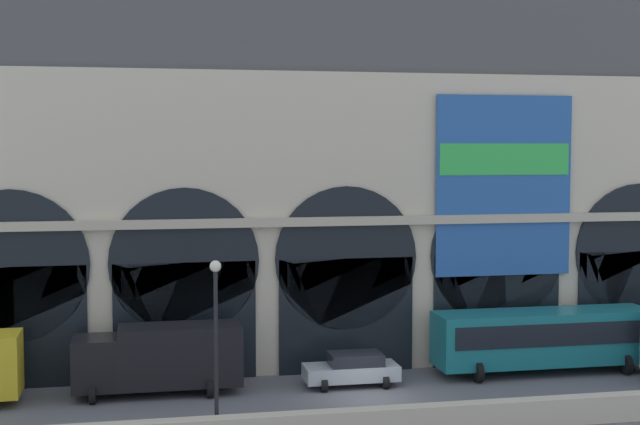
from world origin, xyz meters
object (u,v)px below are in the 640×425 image
at_px(box_truck_midwest, 160,357).
at_px(street_lamp_quayside, 216,326).
at_px(car_center, 352,369).
at_px(bus_mideast, 544,337).

height_order(box_truck_midwest, street_lamp_quayside, street_lamp_quayside).
height_order(box_truck_midwest, car_center, box_truck_midwest).
xyz_separation_m(car_center, street_lamp_quayside, (-6.89, -6.53, 3.61)).
distance_m(box_truck_midwest, bus_mideast, 18.69).
relative_size(box_truck_midwest, bus_mideast, 0.68).
bearing_deg(bus_mideast, car_center, -177.24).
distance_m(car_center, bus_mideast, 9.91).
distance_m(bus_mideast, street_lamp_quayside, 18.34).
bearing_deg(bus_mideast, box_truck_midwest, -179.50).
bearing_deg(bus_mideast, street_lamp_quayside, -157.29).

